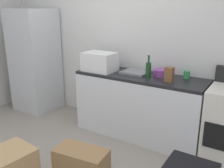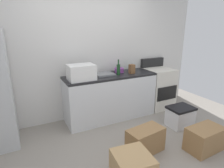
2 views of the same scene
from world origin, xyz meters
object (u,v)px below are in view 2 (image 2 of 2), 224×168
(mixing_bowl, at_px, (119,70))
(cardboard_box_large, at_px, (145,140))
(coffee_mug, at_px, (131,68))
(microwave, at_px, (81,72))
(wine_bottle, at_px, (118,69))
(storage_bin, at_px, (180,116))
(stove_oven, at_px, (158,87))
(cardboard_box_small, at_px, (205,139))
(knife_block, at_px, (132,69))

(mixing_bowl, bearing_deg, cardboard_box_large, -102.34)
(coffee_mug, relative_size, mixing_bowl, 0.53)
(microwave, distance_m, wine_bottle, 0.76)
(coffee_mug, distance_m, storage_bin, 1.39)
(stove_oven, height_order, mixing_bowl, stove_oven)
(mixing_bowl, height_order, cardboard_box_small, mixing_bowl)
(microwave, bearing_deg, stove_oven, 3.05)
(wine_bottle, height_order, cardboard_box_large, wine_bottle)
(coffee_mug, distance_m, cardboard_box_small, 1.96)
(stove_oven, xyz_separation_m, microwave, (-1.83, -0.10, 0.57))
(microwave, distance_m, cardboard_box_small, 2.23)
(cardboard_box_small, bearing_deg, knife_block, 102.51)
(wine_bottle, relative_size, coffee_mug, 3.00)
(microwave, xyz_separation_m, coffee_mug, (1.19, 0.27, -0.09))
(microwave, height_order, storage_bin, microwave)
(wine_bottle, distance_m, mixing_bowl, 0.21)
(stove_oven, distance_m, cardboard_box_small, 1.71)
(wine_bottle, relative_size, cardboard_box_large, 0.54)
(microwave, bearing_deg, knife_block, 0.33)
(microwave, distance_m, knife_block, 1.05)
(stove_oven, distance_m, wine_bottle, 1.21)
(microwave, bearing_deg, coffee_mug, 12.59)
(mixing_bowl, distance_m, cardboard_box_large, 1.58)
(wine_bottle, height_order, cardboard_box_small, wine_bottle)
(coffee_mug, height_order, mixing_bowl, coffee_mug)
(cardboard_box_large, height_order, storage_bin, storage_bin)
(knife_block, bearing_deg, mixing_bowl, 134.17)
(cardboard_box_large, bearing_deg, microwave, 116.04)
(knife_block, bearing_deg, storage_bin, -55.88)
(knife_block, bearing_deg, microwave, -179.67)
(wine_bottle, height_order, coffee_mug, wine_bottle)
(stove_oven, distance_m, microwave, 1.92)
(stove_oven, distance_m, coffee_mug, 0.82)
(microwave, xyz_separation_m, mixing_bowl, (0.86, 0.20, -0.09))
(stove_oven, height_order, cardboard_box_small, stove_oven)
(storage_bin, bearing_deg, wine_bottle, 135.07)
(cardboard_box_large, bearing_deg, knife_block, 67.62)
(stove_oven, bearing_deg, coffee_mug, 165.12)
(knife_block, height_order, storage_bin, knife_block)
(cardboard_box_small, bearing_deg, cardboard_box_large, 155.96)
(coffee_mug, distance_m, mixing_bowl, 0.34)
(microwave, xyz_separation_m, storage_bin, (1.61, -0.83, -0.84))
(wine_bottle, distance_m, coffee_mug, 0.50)
(wine_bottle, xyz_separation_m, coffee_mug, (0.44, 0.24, -0.06))
(mixing_bowl, distance_m, cardboard_box_small, 1.96)
(wine_bottle, height_order, storage_bin, wine_bottle)
(cardboard_box_large, relative_size, cardboard_box_small, 1.00)
(mixing_bowl, bearing_deg, knife_block, -45.83)
(stove_oven, height_order, microwave, microwave)
(cardboard_box_large, xyz_separation_m, storage_bin, (1.05, 0.34, 0.01))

